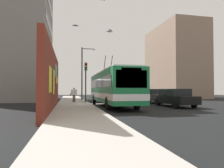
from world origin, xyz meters
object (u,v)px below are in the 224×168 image
Objects in this scene: parked_car_white at (133,94)px; city_bus at (112,87)px; street_lamp at (83,70)px; traffic_light at (86,76)px; parked_car_black at (174,97)px; parked_car_dark_gray at (149,95)px; pedestrian_midblock at (74,94)px.

city_bus is at bearing 150.69° from parked_car_white.
traffic_light is at bearing 178.82° from street_lamp.
parked_car_dark_gray is at bearing -0.00° from parked_car_black.
street_lamp is (3.96, -1.32, 3.00)m from pedestrian_midblock.
parked_car_white is 8.09m from street_lamp.
parked_car_white is 0.97× the size of traffic_light.
parked_car_dark_gray is 1.15× the size of traffic_light.
pedestrian_midblock is 0.23× the size of street_lamp.
street_lamp reaches higher than city_bus.
traffic_light reaches higher than pedestrian_midblock.
parked_car_black is 3.14× the size of pedestrian_midblock.
parked_car_black is at bearing -113.47° from city_bus.
city_bus is 2.50× the size of parked_car_dark_gray.
parked_car_black is at bearing -180.00° from parked_car_white.
city_bus is 1.80× the size of street_lamp.
street_lamp reaches higher than pedestrian_midblock.
street_lamp is (-1.55, 7.26, 3.23)m from parked_car_white.
parked_car_white is at bearing -50.17° from traffic_light.
street_lamp is (4.58, -0.09, 1.05)m from traffic_light.
parked_car_dark_gray is (3.58, -5.20, -0.93)m from city_bus.
pedestrian_midblock is at bearing 54.95° from parked_car_black.
street_lamp is (9.97, 7.26, 3.23)m from parked_car_black.
pedestrian_midblock is 5.14m from street_lamp.
pedestrian_midblock is (-5.51, 8.57, 0.23)m from parked_car_white.
traffic_light reaches higher than parked_car_white.
parked_car_black is at bearing -143.96° from street_lamp.
street_lamp is at bearing 102.05° from parked_car_white.
parked_car_black is (-2.26, -5.20, -0.93)m from city_bus.
parked_car_black is 0.72× the size of street_lamp.
parked_car_dark_gray is 5.68m from parked_car_white.
parked_car_dark_gray is at bearing -91.16° from pedestrian_midblock.
street_lamp is at bearing -1.18° from traffic_light.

